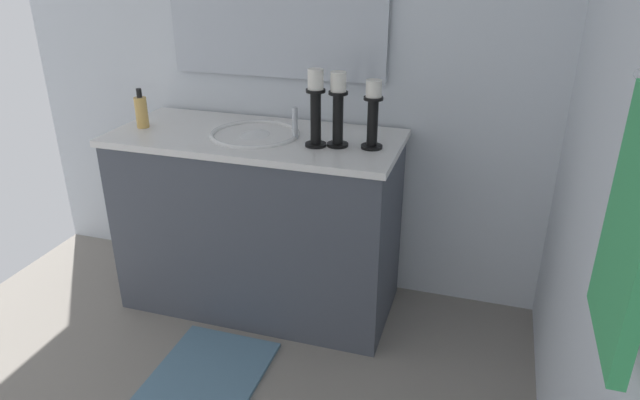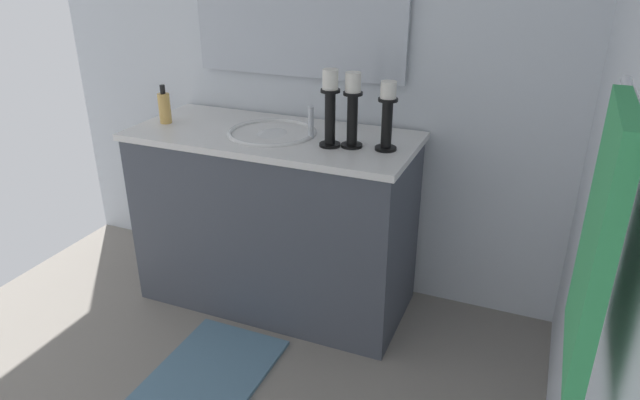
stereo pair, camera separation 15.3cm
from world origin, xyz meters
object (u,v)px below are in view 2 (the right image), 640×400
Objects in this scene: soap_bottle at (165,107)px; bath_mat at (211,372)px; vanity_cabinet at (275,220)px; candle_holder_tall at (387,115)px; candle_holder_short at (353,108)px; mirror at (296,3)px; towel_bar at (640,120)px; sink_basin at (273,141)px; towel_near_vanity at (598,243)px; candle_holder_mid at (330,106)px.

soap_bottle reaches higher than bath_mat.
vanity_cabinet is 4.62× the size of candle_holder_tall.
soap_bottle is at bearing -89.45° from candle_holder_short.
soap_bottle is 1.22m from bath_mat.
towel_bar is at bearing 39.17° from mirror.
towel_near_vanity is at bearing 44.41° from sink_basin.
candle_holder_mid is at bearing 77.97° from vanity_cabinet.
vanity_cabinet is 7.26× the size of soap_bottle.
towel_near_vanity is 0.74× the size of bath_mat.
candle_holder_mid is at bearing -141.51° from towel_bar.
sink_basin is at bearing -135.17° from towel_bar.
towel_bar is 0.20m from towel_near_vanity.
bath_mat is at bearing -41.47° from candle_holder_tall.
soap_bottle reaches higher than vanity_cabinet.
towel_bar is at bearing 30.24° from candle_holder_tall.
sink_basin is 0.55m from soap_bottle.
towel_near_vanity is at bearing 44.44° from vanity_cabinet.
sink_basin is at bearing 0.20° from mirror.
towel_bar is (1.23, 0.87, 0.38)m from candle_holder_short.
soap_bottle is (0.33, -0.54, -0.45)m from mirror.
towel_bar is 0.96× the size of bath_mat.
candle_holder_mid is (0.06, 0.30, 0.60)m from vanity_cabinet.
towel_near_vanity is at bearing 37.96° from candle_holder_mid.
vanity_cabinet is at bearing -135.56° from towel_near_vanity.
candle_holder_tall is (0.02, 0.53, 0.19)m from sink_basin.
mirror is 1.82× the size of towel_bar.
candle_holder_mid is 1.53m from towel_near_vanity.
towel_bar is at bearing 44.85° from vanity_cabinet.
candle_holder_short is 1.24m from bath_mat.
towel_near_vanity reaches higher than vanity_cabinet.
vanity_cabinet is 1.00m from mirror.
candle_holder_tall reaches higher than vanity_cabinet.
mirror is at bearing -119.39° from candle_holder_tall.
vanity_cabinet is 2.93× the size of towel_near_vanity.
vanity_cabinet is 0.74m from soap_bottle.
vanity_cabinet is 2.18× the size of bath_mat.
vanity_cabinet is at bearing -102.03° from candle_holder_mid.
bath_mat is at bearing 0.00° from vanity_cabinet.
candle_holder_tall is at bearing -150.38° from towel_near_vanity.
mirror is at bearing -129.08° from candle_holder_short.
soap_bottle is at bearing -91.19° from candle_holder_mid.
mirror reaches higher than towel_near_vanity.
candle_holder_short reaches higher than soap_bottle.
candle_holder_tall is (0.30, 0.53, -0.38)m from mirror.
candle_holder_mid is 0.85m from soap_bottle.
vanity_cabinet is 4.21× the size of candle_holder_short.
candle_holder_tall is 0.91× the size of candle_holder_short.
bath_mat is (0.59, -0.39, -1.02)m from candle_holder_short.
sink_basin is at bearing -92.23° from candle_holder_tall.
mirror is 0.72m from candle_holder_tall.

